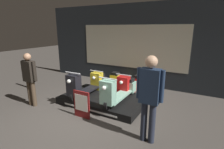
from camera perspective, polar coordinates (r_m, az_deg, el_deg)
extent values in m
plane|color=#423D38|center=(4.73, -11.18, -14.20)|extent=(30.00, 30.00, 0.00)
cube|color=#23282D|center=(7.14, 6.38, 9.44)|extent=(8.04, 0.08, 3.20)
cube|color=beige|center=(7.11, 6.23, 9.01)|extent=(4.42, 0.01, 1.70)
cube|color=black|center=(5.55, -2.81, -8.18)|extent=(2.53, 1.55, 0.21)
cube|color=silver|center=(4.97, -7.62, -11.33)|extent=(1.77, 0.01, 0.05)
cylinder|color=black|center=(5.24, -12.34, -7.00)|extent=(0.09, 0.29, 0.29)
cylinder|color=black|center=(6.31, -3.85, -2.85)|extent=(0.09, 0.29, 0.29)
cube|color=black|center=(5.76, -7.69, -4.85)|extent=(0.35, 1.34, 0.05)
cube|color=black|center=(5.14, -12.39, -3.52)|extent=(0.36, 0.26, 0.63)
cube|color=black|center=(6.27, -3.97, -2.25)|extent=(0.38, 0.31, 0.34)
cube|color=black|center=(6.20, -4.04, -0.31)|extent=(0.28, 0.28, 0.11)
cylinder|color=silver|center=(5.03, -12.68, 0.50)|extent=(0.52, 0.03, 0.03)
sphere|color=white|center=(4.96, -13.91, -2.18)|extent=(0.11, 0.11, 0.11)
cylinder|color=black|center=(4.62, -1.46, -9.75)|extent=(0.09, 0.29, 0.29)
cylinder|color=black|center=(5.80, 5.69, -4.52)|extent=(0.09, 0.29, 0.29)
cube|color=#8EC6AD|center=(5.20, 2.54, -6.96)|extent=(0.35, 1.34, 0.05)
cube|color=#8EC6AD|center=(4.51, -1.35, -5.85)|extent=(0.36, 0.26, 0.63)
cube|color=#8EC6AD|center=(5.76, 5.62, -3.88)|extent=(0.38, 0.31, 0.34)
cube|color=black|center=(5.68, 5.65, -1.78)|extent=(0.28, 0.28, 0.11)
cylinder|color=silver|center=(4.38, -1.42, -1.30)|extent=(0.52, 0.03, 0.03)
sphere|color=white|center=(4.30, -2.62, -4.43)|extent=(0.11, 0.11, 0.11)
cylinder|color=black|center=(6.20, -5.00, -5.24)|extent=(0.09, 0.29, 0.29)
cylinder|color=black|center=(7.35, 1.18, -1.88)|extent=(0.09, 0.29, 0.29)
cube|color=yellow|center=(6.77, -1.64, -3.50)|extent=(0.35, 1.34, 0.05)
cube|color=yellow|center=(6.11, -4.95, -2.28)|extent=(0.36, 0.26, 0.63)
cube|color=yellow|center=(7.31, 1.11, -1.35)|extent=(0.38, 0.31, 0.34)
cube|color=black|center=(7.25, 1.09, 0.32)|extent=(0.28, 0.28, 0.11)
cylinder|color=silver|center=(6.00, -5.07, 1.12)|extent=(0.52, 0.03, 0.03)
sphere|color=white|center=(5.91, -6.00, -1.12)|extent=(0.11, 0.11, 0.11)
cylinder|color=black|center=(5.72, 3.65, -6.98)|extent=(0.09, 0.29, 0.29)
cylinder|color=black|center=(6.96, 8.70, -3.05)|extent=(0.09, 0.29, 0.29)
cube|color=red|center=(6.33, 6.43, -4.92)|extent=(0.35, 1.34, 0.05)
cube|color=red|center=(5.62, 3.80, -3.79)|extent=(0.36, 0.26, 0.63)
cube|color=red|center=(6.92, 8.66, -2.50)|extent=(0.38, 0.31, 0.34)
cube|color=black|center=(6.85, 8.71, -0.75)|extent=(0.28, 0.28, 0.11)
cylinder|color=silver|center=(5.51, 3.84, -0.13)|extent=(0.52, 0.03, 0.03)
sphere|color=white|center=(5.41, 2.99, -2.59)|extent=(0.11, 0.11, 0.11)
cylinder|color=#473828|center=(5.86, -25.21, -5.44)|extent=(0.13, 0.13, 0.76)
cylinder|color=#473828|center=(5.73, -24.21, -5.78)|extent=(0.13, 0.13, 0.76)
cube|color=black|center=(5.60, -25.48, 0.97)|extent=(0.37, 0.21, 0.61)
cylinder|color=black|center=(5.78, -26.83, 1.46)|extent=(0.08, 0.08, 0.56)
cylinder|color=black|center=(5.42, -24.09, 0.95)|extent=(0.08, 0.08, 0.56)
sphere|color=#A87A5B|center=(5.53, -25.97, 5.22)|extent=(0.21, 0.21, 0.21)
cylinder|color=#232838|center=(3.77, 10.35, -14.74)|extent=(0.13, 0.13, 0.86)
cylinder|color=#232838|center=(3.73, 12.92, -15.25)|extent=(0.13, 0.13, 0.86)
cube|color=#1E2D47|center=(3.43, 12.31, -3.72)|extent=(0.38, 0.21, 0.68)
cylinder|color=#1E2D47|center=(3.49, 8.72, -2.75)|extent=(0.08, 0.08, 0.63)
cylinder|color=#1E2D47|center=(3.37, 16.07, -3.84)|extent=(0.08, 0.08, 0.63)
sphere|color=tan|center=(3.31, 12.77, 4.11)|extent=(0.23, 0.23, 0.23)
cube|color=maroon|center=(4.64, -9.86, -9.65)|extent=(0.48, 0.04, 0.73)
cube|color=white|center=(4.61, -10.05, -9.12)|extent=(0.40, 0.01, 0.44)
cylinder|color=black|center=(7.56, -26.03, -0.77)|extent=(0.09, 0.09, 0.85)
sphere|color=black|center=(7.46, -26.43, 2.59)|extent=(0.08, 0.08, 0.08)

